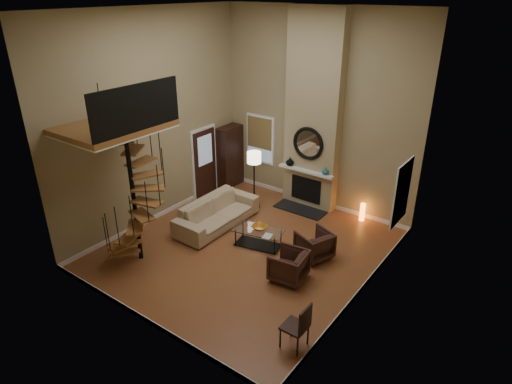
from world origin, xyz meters
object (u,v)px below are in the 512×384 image
Objects in this scene: hutch at (230,157)px; accent_lamp at (362,212)px; armchair_far at (291,266)px; floor_lamp at (254,162)px; sofa at (217,212)px; side_chair at (299,325)px; coffee_table at (258,236)px; armchair_near at (316,246)px.

accent_lamp is at bearing 3.51° from hutch.
armchair_far is 0.44× the size of floor_lamp.
sofa is 2.69× the size of side_chair.
sofa is at bearing 172.93° from coffee_table.
armchair_near is 1.47× the size of accent_lamp.
armchair_far is 1.60m from coffee_table.
sofa is at bearing -139.88° from accent_lamp.
side_chair reaches higher than armchair_far.
accent_lamp is (0.13, 3.49, -0.10)m from armchair_far.
coffee_table is 2.63× the size of accent_lamp.
armchair_near is at bearing -26.34° from hutch.
sofa reaches higher than armchair_near.
sofa is at bearing -65.50° from armchair_near.
armchair_near is at bearing -87.32° from sofa.
accent_lamp is at bearing 21.02° from floor_lamp.
coffee_table is at bearing -119.33° from accent_lamp.
side_chair is (2.60, -2.38, 0.24)m from coffee_table.
floor_lamp is at bearing 134.33° from side_chair.
floor_lamp is at bearing -158.98° from accent_lamp.
hutch is 2.76m from sofa.
sofa is 1.48× the size of floor_lamp.
armchair_far is 0.57× the size of coffee_table.
armchair_near is 2.44m from accent_lamp.
armchair_far is at bearing -36.55° from hutch.
hutch is 2.69× the size of armchair_near.
floor_lamp is 5.70m from side_chair.
floor_lamp reaches higher than accent_lamp.
hutch is at bearing -176.49° from accent_lamp.
hutch is 1.18× the size of floor_lamp.
sofa reaches higher than accent_lamp.
floor_lamp is (-1.34, 1.65, 1.13)m from coffee_table.
side_chair is at bearing -122.04° from sofa.
sofa is 4.84m from side_chair.
hutch is at bearing -94.52° from armchair_near.
coffee_table is 0.78× the size of floor_lamp.
accent_lamp is at bearing 101.53° from side_chair.
floor_lamp is 1.82× the size of side_chair.
hutch is at bearing 139.56° from coffee_table.
armchair_near is 3.26m from floor_lamp.
sofa is 2.95m from armchair_near.
coffee_table is (-1.42, 0.73, -0.07)m from armchair_far.
side_chair is (3.94, -4.03, -0.89)m from floor_lamp.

